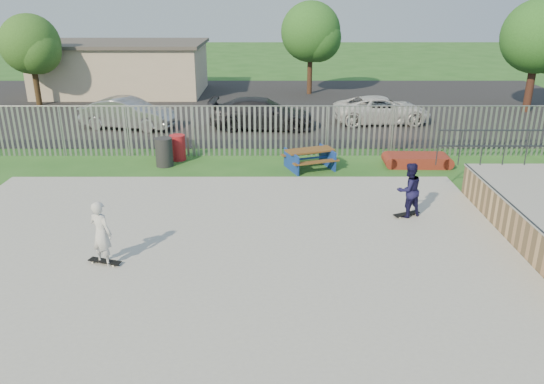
{
  "coord_description": "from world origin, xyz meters",
  "views": [
    {
      "loc": [
        1.44,
        -11.27,
        6.12
      ],
      "look_at": [
        1.46,
        2.0,
        1.1
      ],
      "focal_mm": 35.0,
      "sensor_mm": 36.0,
      "label": 1
    }
  ],
  "objects_px": {
    "car_silver": "(128,113)",
    "skater_navy": "(409,190)",
    "trash_bin_red": "(178,148)",
    "tree_left": "(30,44)",
    "funbox": "(417,160)",
    "trash_bin_grey": "(164,152)",
    "tree_mid": "(311,32)",
    "car_dark": "(262,114)",
    "picnic_table": "(310,159)",
    "skater_white": "(101,233)",
    "tree_right": "(538,37)",
    "car_white": "(382,110)"
  },
  "relations": [
    {
      "from": "tree_left",
      "to": "tree_mid",
      "type": "height_order",
      "value": "tree_mid"
    },
    {
      "from": "car_dark",
      "to": "car_white",
      "type": "relative_size",
      "value": 1.05
    },
    {
      "from": "picnic_table",
      "to": "tree_left",
      "type": "height_order",
      "value": "tree_left"
    },
    {
      "from": "car_silver",
      "to": "tree_mid",
      "type": "xyz_separation_m",
      "value": [
        9.23,
        9.2,
        3.07
      ]
    },
    {
      "from": "trash_bin_grey",
      "to": "skater_white",
      "type": "relative_size",
      "value": 0.68
    },
    {
      "from": "funbox",
      "to": "car_silver",
      "type": "height_order",
      "value": "car_silver"
    },
    {
      "from": "trash_bin_red",
      "to": "car_white",
      "type": "height_order",
      "value": "car_white"
    },
    {
      "from": "tree_left",
      "to": "skater_white",
      "type": "distance_m",
      "value": 21.65
    },
    {
      "from": "picnic_table",
      "to": "trash_bin_red",
      "type": "height_order",
      "value": "trash_bin_red"
    },
    {
      "from": "picnic_table",
      "to": "funbox",
      "type": "xyz_separation_m",
      "value": [
        4.06,
        0.35,
        -0.16
      ]
    },
    {
      "from": "tree_right",
      "to": "skater_white",
      "type": "height_order",
      "value": "tree_right"
    },
    {
      "from": "picnic_table",
      "to": "skater_white",
      "type": "distance_m",
      "value": 9.29
    },
    {
      "from": "tree_left",
      "to": "trash_bin_grey",
      "type": "bearing_deg",
      "value": -50.55
    },
    {
      "from": "car_dark",
      "to": "tree_left",
      "type": "height_order",
      "value": "tree_left"
    },
    {
      "from": "car_white",
      "to": "tree_right",
      "type": "distance_m",
      "value": 9.42
    },
    {
      "from": "tree_right",
      "to": "trash_bin_red",
      "type": "bearing_deg",
      "value": -153.28
    },
    {
      "from": "tree_mid",
      "to": "tree_left",
      "type": "bearing_deg",
      "value": -167.14
    },
    {
      "from": "picnic_table",
      "to": "car_white",
      "type": "bearing_deg",
      "value": 40.77
    },
    {
      "from": "tree_mid",
      "to": "tree_right",
      "type": "bearing_deg",
      "value": -25.36
    },
    {
      "from": "car_silver",
      "to": "car_white",
      "type": "distance_m",
      "value": 12.31
    },
    {
      "from": "trash_bin_red",
      "to": "tree_left",
      "type": "xyz_separation_m",
      "value": [
        -9.76,
        10.62,
        2.91
      ]
    },
    {
      "from": "car_dark",
      "to": "tree_right",
      "type": "bearing_deg",
      "value": -72.88
    },
    {
      "from": "trash_bin_grey",
      "to": "tree_mid",
      "type": "distance_m",
      "value": 16.64
    },
    {
      "from": "funbox",
      "to": "tree_right",
      "type": "height_order",
      "value": "tree_right"
    },
    {
      "from": "picnic_table",
      "to": "skater_white",
      "type": "xyz_separation_m",
      "value": [
        -5.32,
        -7.59,
        0.56
      ]
    },
    {
      "from": "funbox",
      "to": "trash_bin_grey",
      "type": "distance_m",
      "value": 9.46
    },
    {
      "from": "car_white",
      "to": "car_dark",
      "type": "bearing_deg",
      "value": 97.29
    },
    {
      "from": "tree_mid",
      "to": "funbox",
      "type": "bearing_deg",
      "value": -78.57
    },
    {
      "from": "funbox",
      "to": "car_dark",
      "type": "distance_m",
      "value": 8.25
    },
    {
      "from": "car_silver",
      "to": "tree_right",
      "type": "height_order",
      "value": "tree_right"
    },
    {
      "from": "car_silver",
      "to": "tree_right",
      "type": "bearing_deg",
      "value": -67.84
    },
    {
      "from": "car_dark",
      "to": "funbox",
      "type": "bearing_deg",
      "value": -132.08
    },
    {
      "from": "tree_right",
      "to": "skater_navy",
      "type": "height_order",
      "value": "tree_right"
    },
    {
      "from": "car_silver",
      "to": "tree_left",
      "type": "xyz_separation_m",
      "value": [
        -6.57,
        5.6,
        2.66
      ]
    },
    {
      "from": "funbox",
      "to": "trash_bin_red",
      "type": "relative_size",
      "value": 2.15
    },
    {
      "from": "picnic_table",
      "to": "trash_bin_red",
      "type": "xyz_separation_m",
      "value": [
        -5.02,
        1.1,
        0.12
      ]
    },
    {
      "from": "trash_bin_grey",
      "to": "car_dark",
      "type": "distance_m",
      "value": 6.78
    },
    {
      "from": "funbox",
      "to": "car_dark",
      "type": "bearing_deg",
      "value": 137.02
    },
    {
      "from": "car_silver",
      "to": "trash_bin_red",
      "type": "bearing_deg",
      "value": -135.83
    },
    {
      "from": "tree_left",
      "to": "tree_right",
      "type": "bearing_deg",
      "value": -3.82
    },
    {
      "from": "car_silver",
      "to": "skater_navy",
      "type": "distance_m",
      "value": 15.23
    },
    {
      "from": "car_silver",
      "to": "car_dark",
      "type": "xyz_separation_m",
      "value": [
        6.37,
        -0.03,
        -0.01
      ]
    },
    {
      "from": "funbox",
      "to": "car_dark",
      "type": "xyz_separation_m",
      "value": [
        -5.89,
        5.75,
        0.53
      ]
    },
    {
      "from": "funbox",
      "to": "tree_mid",
      "type": "bearing_deg",
      "value": 102.77
    },
    {
      "from": "trash_bin_grey",
      "to": "tree_mid",
      "type": "height_order",
      "value": "tree_mid"
    },
    {
      "from": "tree_mid",
      "to": "skater_navy",
      "type": "distance_m",
      "value": 20.35
    },
    {
      "from": "car_dark",
      "to": "skater_navy",
      "type": "distance_m",
      "value": 11.68
    },
    {
      "from": "tree_right",
      "to": "tree_left",
      "type": "bearing_deg",
      "value": 176.18
    },
    {
      "from": "tree_mid",
      "to": "skater_white",
      "type": "xyz_separation_m",
      "value": [
        -6.34,
        -22.92,
        -2.88
      ]
    },
    {
      "from": "car_dark",
      "to": "tree_mid",
      "type": "relative_size",
      "value": 0.87
    }
  ]
}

